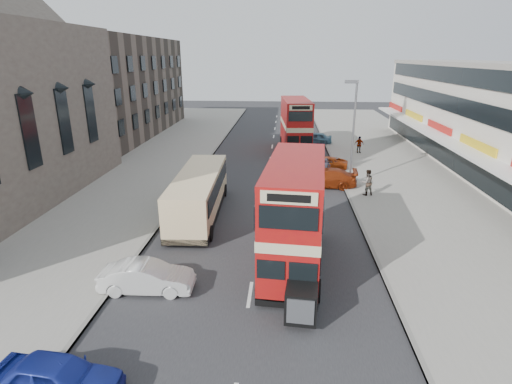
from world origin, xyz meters
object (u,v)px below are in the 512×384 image
at_px(street_lamp, 353,125).
at_px(pedestrian_near, 367,182).
at_px(car_left_near, 58,378).
at_px(bus_main, 295,215).
at_px(car_right_a, 325,178).
at_px(cyclist, 326,175).
at_px(bus_second, 296,125).
at_px(car_right_b, 326,163).
at_px(car_left_front, 147,277).
at_px(pedestrian_far, 359,145).
at_px(coach, 199,192).
at_px(car_right_c, 314,138).

bearing_deg(street_lamp, pedestrian_near, -71.54).
distance_m(street_lamp, car_left_near, 25.18).
xyz_separation_m(bus_main, car_right_a, (2.66, 12.82, -1.96)).
bearing_deg(cyclist, pedestrian_near, -55.25).
distance_m(bus_second, cyclist, 12.20).
relative_size(bus_second, car_right_b, 2.47).
distance_m(bus_main, pedestrian_near, 12.03).
height_order(car_left_near, car_right_b, car_left_near).
bearing_deg(car_left_front, pedestrian_far, -28.55).
relative_size(coach, car_right_a, 2.01).
bearing_deg(car_left_near, car_left_front, -2.54).
xyz_separation_m(street_lamp, car_right_c, (-1.68, 15.76, -4.09)).
xyz_separation_m(car_left_front, pedestrian_near, (11.92, 13.31, 0.44)).
height_order(coach, cyclist, coach).
bearing_deg(bus_second, street_lamp, 103.38).
relative_size(pedestrian_far, cyclist, 0.83).
relative_size(car_left_front, pedestrian_near, 2.11).
relative_size(car_left_front, cyclist, 1.94).
distance_m(street_lamp, pedestrian_far, 11.88).
relative_size(car_right_a, cyclist, 2.38).
xyz_separation_m(bus_main, car_right_b, (3.24, 18.13, -2.14)).
bearing_deg(bus_main, car_right_c, -90.58).
distance_m(car_right_a, pedestrian_near, 3.64).
distance_m(street_lamp, bus_second, 12.97).
xyz_separation_m(coach, car_right_b, (9.17, 11.95, -1.00)).
height_order(bus_main, bus_second, bus_second).
relative_size(car_left_near, pedestrian_near, 2.03).
height_order(street_lamp, bus_main, street_lamp).
bearing_deg(street_lamp, car_right_a, -167.13).
xyz_separation_m(car_right_c, pedestrian_near, (2.58, -18.45, 0.42)).
bearing_deg(car_left_near, coach, 0.18).
bearing_deg(pedestrian_far, car_right_a, -119.01).
height_order(coach, car_right_b, coach).
xyz_separation_m(car_right_a, car_right_b, (0.58, 5.31, -0.18)).
xyz_separation_m(car_right_a, pedestrian_far, (4.57, 11.40, 0.30)).
bearing_deg(bus_second, pedestrian_near, 103.44).
xyz_separation_m(street_lamp, car_right_b, (-1.36, 4.87, -4.24)).
relative_size(car_right_b, pedestrian_far, 2.25).
relative_size(bus_main, coach, 0.94).
relative_size(coach, cyclist, 4.79).
xyz_separation_m(pedestrian_near, pedestrian_far, (1.73, 13.64, -0.09)).
relative_size(car_left_near, pedestrian_far, 2.25).
bearing_deg(car_left_near, pedestrian_far, -18.63).
relative_size(car_right_a, car_right_b, 1.27).
xyz_separation_m(bus_main, cyclist, (2.85, 13.64, -1.98)).
distance_m(bus_second, pedestrian_near, 15.73).
height_order(car_right_a, cyclist, cyclist).
xyz_separation_m(coach, car_right_a, (8.59, 6.64, -0.83)).
height_order(car_right_b, cyclist, cyclist).
height_order(pedestrian_near, cyclist, cyclist).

